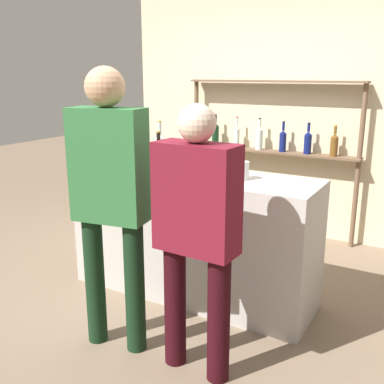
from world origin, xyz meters
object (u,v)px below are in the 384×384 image
(counter_bottle_3, at_px, (131,147))
(customer_right, at_px, (196,225))
(cork_jar, at_px, (241,171))
(counter_bottle_0, at_px, (113,146))
(ice_bucket, at_px, (185,157))
(customer_center, at_px, (110,190))
(counter_bottle_1, at_px, (160,149))
(counter_bottle_4, at_px, (122,150))
(counter_bottle_2, at_px, (159,157))

(counter_bottle_3, xyz_separation_m, customer_right, (1.19, -0.95, -0.21))
(cork_jar, height_order, customer_right, customer_right)
(counter_bottle_0, distance_m, ice_bucket, 0.74)
(customer_center, bearing_deg, customer_right, -96.82)
(counter_bottle_3, bearing_deg, counter_bottle_0, -173.01)
(cork_jar, relative_size, customer_center, 0.07)
(customer_center, bearing_deg, counter_bottle_1, 6.44)
(counter_bottle_0, xyz_separation_m, counter_bottle_4, (0.22, -0.15, 0.01))
(counter_bottle_2, height_order, ice_bucket, counter_bottle_2)
(cork_jar, bearing_deg, counter_bottle_3, 174.45)
(counter_bottle_3, bearing_deg, cork_jar, -5.55)
(ice_bucket, relative_size, customer_right, 0.13)
(counter_bottle_3, bearing_deg, counter_bottle_4, -77.98)
(counter_bottle_1, height_order, ice_bucket, counter_bottle_1)
(counter_bottle_2, bearing_deg, cork_jar, 8.68)
(counter_bottle_4, bearing_deg, counter_bottle_0, 146.64)
(ice_bucket, bearing_deg, counter_bottle_4, -165.39)
(customer_center, height_order, customer_right, customer_center)
(cork_jar, bearing_deg, ice_bucket, 172.32)
(counter_bottle_4, xyz_separation_m, customer_right, (1.15, -0.78, -0.22))
(counter_bottle_3, relative_size, counter_bottle_4, 0.94)
(counter_bottle_3, bearing_deg, counter_bottle_2, -25.77)
(customer_right, bearing_deg, customer_center, 95.44)
(counter_bottle_3, xyz_separation_m, counter_bottle_4, (0.04, -0.17, 0.01))
(counter_bottle_0, distance_m, counter_bottle_3, 0.19)
(ice_bucket, xyz_separation_m, customer_center, (0.03, -0.95, -0.06))
(ice_bucket, distance_m, cork_jar, 0.53)
(counter_bottle_2, relative_size, customer_center, 0.18)
(counter_bottle_2, xyz_separation_m, counter_bottle_4, (-0.39, 0.04, 0.02))
(counter_bottle_0, distance_m, customer_right, 1.67)
(counter_bottle_0, bearing_deg, customer_center, -51.10)
(counter_bottle_3, bearing_deg, counter_bottle_1, -2.31)
(counter_bottle_0, distance_m, counter_bottle_2, 0.64)
(counter_bottle_2, bearing_deg, customer_right, -44.53)
(cork_jar, bearing_deg, counter_bottle_2, -171.32)
(counter_bottle_2, distance_m, cork_jar, 0.67)
(counter_bottle_0, relative_size, customer_right, 0.22)
(counter_bottle_0, bearing_deg, counter_bottle_1, 1.23)
(counter_bottle_0, height_order, customer_center, customer_center)
(cork_jar, distance_m, customer_center, 1.01)
(counter_bottle_2, distance_m, ice_bucket, 0.22)
(counter_bottle_2, relative_size, counter_bottle_4, 0.87)
(customer_center, bearing_deg, counter_bottle_0, 29.07)
(customer_right, bearing_deg, counter_bottle_3, 53.62)
(counter_bottle_4, relative_size, customer_center, 0.21)
(counter_bottle_4, bearing_deg, customer_center, -55.85)
(counter_bottle_4, bearing_deg, counter_bottle_2, -5.17)
(counter_bottle_2, xyz_separation_m, cork_jar, (0.66, 0.10, -0.06))
(counter_bottle_3, relative_size, ice_bucket, 1.61)
(counter_bottle_4, bearing_deg, customer_right, -34.28)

